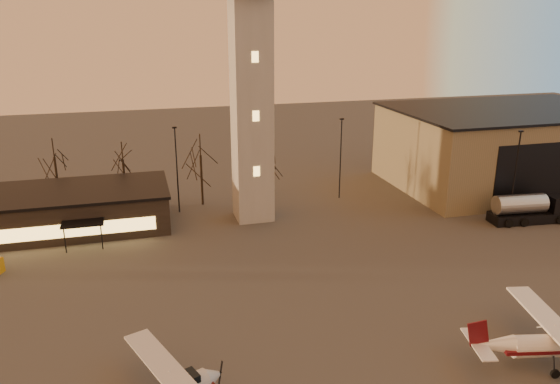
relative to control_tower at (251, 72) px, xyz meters
name	(u,v)px	position (x,y,z in m)	size (l,w,h in m)	color
ground	(356,377)	(0.00, -30.00, -16.33)	(220.00, 220.00, 0.00)	#3E3C39
control_tower	(251,72)	(0.00, 0.00, 0.00)	(6.80, 6.80, 32.60)	#A3A19A
hangar	(507,147)	(36.00, 3.98, -11.17)	(30.60, 20.60, 10.30)	#817055
terminal	(47,211)	(-21.99, 1.98, -14.17)	(25.40, 12.20, 4.30)	black
light_poles	(255,169)	(0.50, 1.00, -10.92)	(58.50, 12.25, 10.14)	black
tree_row	(125,156)	(-13.70, 9.16, -10.39)	(37.20, 9.20, 8.80)	black
cessna_front	(553,349)	(12.98, -32.12, -15.14)	(10.03, 12.60, 3.47)	white
fuel_truck	(529,211)	(29.27, -9.42, -15.05)	(8.93, 3.57, 3.24)	black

